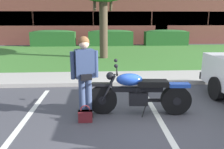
% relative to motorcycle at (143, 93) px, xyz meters
% --- Properties ---
extents(ground_plane, '(140.00, 140.00, 0.00)m').
position_rel_motorcycle_xyz_m(ground_plane, '(0.19, -0.60, -0.48)').
color(ground_plane, '#424247').
extents(curb_strip, '(60.00, 0.20, 0.12)m').
position_rel_motorcycle_xyz_m(curb_strip, '(0.19, 2.23, -0.42)').
color(curb_strip, '#ADA89E').
rests_on(curb_strip, ground).
extents(concrete_walk, '(60.00, 1.50, 0.08)m').
position_rel_motorcycle_xyz_m(concrete_walk, '(0.19, 3.08, -0.44)').
color(concrete_walk, '#ADA89E').
rests_on(concrete_walk, ground).
extents(grass_lawn, '(60.00, 8.95, 0.06)m').
position_rel_motorcycle_xyz_m(grass_lawn, '(0.19, 8.31, -0.45)').
color(grass_lawn, '#3D752D').
rests_on(grass_lawn, ground).
extents(stall_stripe_0, '(0.21, 4.40, 0.01)m').
position_rel_motorcycle_xyz_m(stall_stripe_0, '(-2.50, -0.40, -0.48)').
color(stall_stripe_0, silver).
rests_on(stall_stripe_0, ground).
extents(stall_stripe_1, '(0.21, 4.40, 0.01)m').
position_rel_motorcycle_xyz_m(stall_stripe_1, '(0.29, -0.40, -0.48)').
color(stall_stripe_1, silver).
rests_on(stall_stripe_1, ground).
extents(motorcycle, '(2.24, 0.82, 1.18)m').
position_rel_motorcycle_xyz_m(motorcycle, '(0.00, 0.00, 0.00)').
color(motorcycle, black).
rests_on(motorcycle, ground).
extents(rider_person, '(0.56, 0.36, 1.70)m').
position_rel_motorcycle_xyz_m(rider_person, '(-1.25, -0.07, 0.51)').
color(rider_person, black).
rests_on(rider_person, ground).
extents(handbag, '(0.28, 0.13, 0.36)m').
position_rel_motorcycle_xyz_m(handbag, '(-1.24, -0.34, -0.34)').
color(handbag, maroon).
rests_on(handbag, ground).
extents(hedge_left, '(3.26, 0.90, 1.24)m').
position_rel_motorcycle_xyz_m(hedge_left, '(-4.28, 12.69, 0.17)').
color(hedge_left, '#235623').
rests_on(hedge_left, ground).
extents(hedge_center_left, '(3.34, 0.90, 1.24)m').
position_rel_motorcycle_xyz_m(hedge_center_left, '(-0.00, 12.69, 0.17)').
color(hedge_center_left, '#235623').
rests_on(hedge_center_left, ground).
extents(hedge_center_right, '(3.28, 0.90, 1.24)m').
position_rel_motorcycle_xyz_m(hedge_center_right, '(4.28, 12.69, 0.17)').
color(hedge_center_right, '#235623').
rests_on(hedge_center_right, ground).
extents(brick_building, '(27.88, 11.83, 3.94)m').
position_rel_motorcycle_xyz_m(brick_building, '(-1.30, 19.74, 1.49)').
color(brick_building, brown).
rests_on(brick_building, ground).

